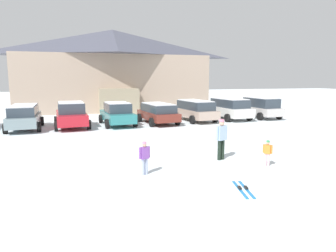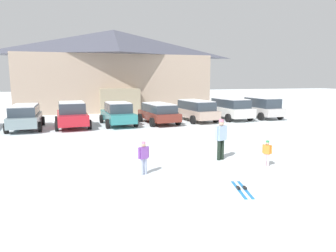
{
  "view_description": "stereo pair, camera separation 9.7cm",
  "coord_description": "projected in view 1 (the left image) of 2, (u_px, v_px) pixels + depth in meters",
  "views": [
    {
      "loc": [
        -4.54,
        -5.89,
        3.28
      ],
      "look_at": [
        0.03,
        8.23,
        0.94
      ],
      "focal_mm": 32.0,
      "sensor_mm": 36.0,
      "label": 1
    },
    {
      "loc": [
        -4.45,
        -5.92,
        3.28
      ],
      "look_at": [
        0.03,
        8.23,
        0.94
      ],
      "focal_mm": 32.0,
      "sensor_mm": 36.0,
      "label": 2
    }
  ],
  "objects": [
    {
      "name": "parked_maroon_van",
      "position": [
        158.0,
        112.0,
        22.15
      ],
      "size": [
        2.5,
        4.48,
        1.51
      ],
      "color": "maroon",
      "rests_on": "ground"
    },
    {
      "name": "parked_beige_suv",
      "position": [
        195.0,
        110.0,
        23.49
      ],
      "size": [
        2.48,
        4.76,
        1.63
      ],
      "color": "tan",
      "rests_on": "ground"
    },
    {
      "name": "pair_of_skis",
      "position": [
        243.0,
        189.0,
        8.95
      ],
      "size": [
        0.64,
        1.47,
        0.08
      ],
      "color": "#1D6CB1",
      "rests_on": "ground"
    },
    {
      "name": "ski_lodge",
      "position": [
        113.0,
        70.0,
        32.04
      ],
      "size": [
        19.75,
        10.77,
        8.41
      ],
      "color": "tan",
      "rests_on": "ground"
    },
    {
      "name": "parked_teal_hatchback",
      "position": [
        117.0,
        114.0,
        21.34
      ],
      "size": [
        2.35,
        4.47,
        1.65
      ],
      "color": "teal",
      "rests_on": "ground"
    },
    {
      "name": "parked_grey_wagon",
      "position": [
        24.0,
        116.0,
        19.53
      ],
      "size": [
        2.19,
        4.58,
        1.61
      ],
      "color": "gray",
      "rests_on": "ground"
    },
    {
      "name": "skier_child_in_purple_jacket",
      "position": [
        145.0,
        156.0,
        10.25
      ],
      "size": [
        0.41,
        0.25,
        1.16
      ],
      "color": "#A0ABCA",
      "rests_on": "ground"
    },
    {
      "name": "ground",
      "position": [
        269.0,
        212.0,
        7.43
      ],
      "size": [
        160.0,
        160.0,
        0.0
      ],
      "primitive_type": "plane",
      "color": "silver"
    },
    {
      "name": "parked_white_suv",
      "position": [
        229.0,
        108.0,
        24.44
      ],
      "size": [
        2.46,
        4.56,
        1.72
      ],
      "color": "silver",
      "rests_on": "ground"
    },
    {
      "name": "skier_adult_in_blue_parka",
      "position": [
        221.0,
        137.0,
        12.15
      ],
      "size": [
        0.6,
        0.35,
        1.67
      ],
      "color": "black",
      "rests_on": "ground"
    },
    {
      "name": "parked_red_sedan",
      "position": [
        71.0,
        115.0,
        20.38
      ],
      "size": [
        2.41,
        4.62,
        1.75
      ],
      "color": "#B51C28",
      "rests_on": "ground"
    },
    {
      "name": "skier_child_in_orange_jacket",
      "position": [
        268.0,
        152.0,
        11.28
      ],
      "size": [
        0.25,
        0.31,
        0.99
      ],
      "color": "beige",
      "rests_on": "ground"
    },
    {
      "name": "parked_silver_wagon",
      "position": [
        261.0,
        107.0,
        25.26
      ],
      "size": [
        2.12,
        4.17,
        1.75
      ],
      "color": "beige",
      "rests_on": "ground"
    }
  ]
}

